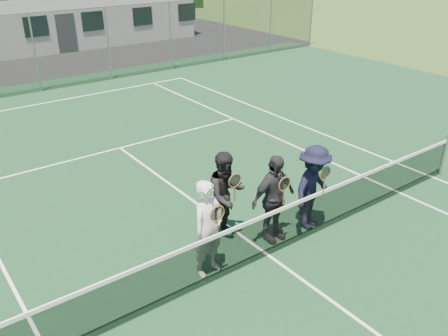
# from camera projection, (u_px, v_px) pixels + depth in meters

# --- Properties ---
(ground) EXTENTS (220.00, 220.00, 0.00)m
(ground) POSITION_uv_depth(u_px,v_px,m) (0.00, 62.00, 23.41)
(ground) COLOR #2B4719
(ground) RESTS_ON ground
(court_surface) EXTENTS (30.00, 30.00, 0.02)m
(court_surface) POSITION_uv_depth(u_px,v_px,m) (268.00, 256.00, 8.93)
(court_surface) COLOR #14381E
(court_surface) RESTS_ON ground
(court_markings) EXTENTS (11.03, 23.83, 0.01)m
(court_markings) POSITION_uv_depth(u_px,v_px,m) (268.00, 255.00, 8.92)
(court_markings) COLOR white
(court_markings) RESTS_ON court_surface
(tennis_net) EXTENTS (11.68, 0.08, 1.10)m
(tennis_net) POSITION_uv_depth(u_px,v_px,m) (269.00, 232.00, 8.70)
(tennis_net) COLOR slate
(tennis_net) RESTS_ON ground
(perimeter_fence) EXTENTS (30.07, 0.07, 3.02)m
(perimeter_fence) POSITION_uv_depth(u_px,v_px,m) (35.00, 53.00, 18.04)
(perimeter_fence) COLOR slate
(perimeter_fence) RESTS_ON ground
(player_a) EXTENTS (0.73, 0.56, 1.80)m
(player_a) POSITION_uv_depth(u_px,v_px,m) (208.00, 228.00, 8.11)
(player_a) COLOR silver
(player_a) RESTS_ON court_surface
(player_b) EXTENTS (0.89, 0.70, 1.80)m
(player_b) POSITION_uv_depth(u_px,v_px,m) (226.00, 195.00, 9.17)
(player_b) COLOR black
(player_b) RESTS_ON court_surface
(player_c) EXTENTS (1.07, 0.52, 1.80)m
(player_c) POSITION_uv_depth(u_px,v_px,m) (274.00, 199.00, 9.05)
(player_c) COLOR #232227
(player_c) RESTS_ON court_surface
(player_d) EXTENTS (1.31, 0.99, 1.80)m
(player_d) POSITION_uv_depth(u_px,v_px,m) (313.00, 188.00, 9.45)
(player_d) COLOR black
(player_d) RESTS_ON court_surface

